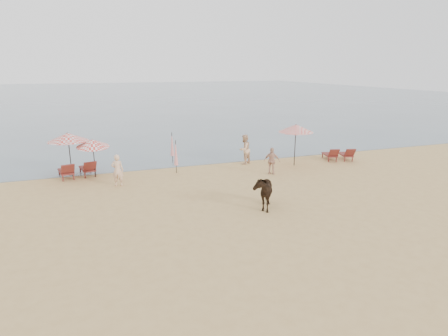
# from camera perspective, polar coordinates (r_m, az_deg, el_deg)

# --- Properties ---
(ground) EXTENTS (120.00, 120.00, 0.00)m
(ground) POSITION_cam_1_polar(r_m,az_deg,el_deg) (15.05, 6.46, -8.75)
(ground) COLOR tan
(ground) RESTS_ON ground
(sea) EXTENTS (160.00, 140.00, 0.06)m
(sea) POSITION_cam_1_polar(r_m,az_deg,el_deg) (92.73, -16.00, 10.77)
(sea) COLOR #51606B
(sea) RESTS_ON ground
(lounger_cluster_left) EXTENTS (2.18, 2.12, 0.67)m
(lounger_cluster_left) POSITION_cam_1_polar(r_m,az_deg,el_deg) (22.78, -21.43, -0.20)
(lounger_cluster_left) COLOR maroon
(lounger_cluster_left) RESTS_ON ground
(lounger_cluster_right) EXTENTS (2.11, 2.06, 0.62)m
(lounger_cluster_right) POSITION_cam_1_polar(r_m,az_deg,el_deg) (26.25, 17.07, 2.04)
(lounger_cluster_right) COLOR maroon
(lounger_cluster_right) RESTS_ON ground
(umbrella_open_left_a) EXTENTS (2.22, 2.22, 2.53)m
(umbrella_open_left_a) POSITION_cam_1_polar(r_m,az_deg,el_deg) (22.78, -22.68, 4.36)
(umbrella_open_left_a) COLOR black
(umbrella_open_left_a) RESTS_ON ground
(umbrella_open_left_b) EXTENTS (1.78, 1.82, 2.27)m
(umbrella_open_left_b) POSITION_cam_1_polar(r_m,az_deg,el_deg) (22.15, -19.38, 3.59)
(umbrella_open_left_b) COLOR black
(umbrella_open_left_b) RESTS_ON ground
(umbrella_open_right) EXTENTS (2.17, 2.17, 2.65)m
(umbrella_open_right) POSITION_cam_1_polar(r_m,az_deg,el_deg) (23.87, 10.90, 5.96)
(umbrella_open_right) COLOR black
(umbrella_open_right) RESTS_ON ground
(umbrella_closed_left) EXTENTS (0.25, 0.25, 2.04)m
(umbrella_closed_left) POSITION_cam_1_polar(r_m,az_deg,el_deg) (24.42, -7.91, 3.60)
(umbrella_closed_left) COLOR black
(umbrella_closed_left) RESTS_ON ground
(umbrella_closed_right) EXTENTS (0.24, 0.24, 1.96)m
(umbrella_closed_right) POSITION_cam_1_polar(r_m,az_deg,el_deg) (22.08, -7.35, 2.28)
(umbrella_closed_right) COLOR black
(umbrella_closed_right) RESTS_ON ground
(cow) EXTENTS (1.55, 2.05, 1.58)m
(cow) POSITION_cam_1_polar(r_m,az_deg,el_deg) (16.63, 5.89, -3.46)
(cow) COLOR black
(cow) RESTS_ON ground
(beachgoer_left) EXTENTS (0.70, 0.54, 1.70)m
(beachgoer_left) POSITION_cam_1_polar(r_m,az_deg,el_deg) (20.34, -15.91, -0.33)
(beachgoer_left) COLOR #E3B38E
(beachgoer_left) RESTS_ON ground
(beachgoer_right_a) EXTENTS (1.17, 1.11, 1.92)m
(beachgoer_right_a) POSITION_cam_1_polar(r_m,az_deg,el_deg) (24.12, 3.13, 2.86)
(beachgoer_right_a) COLOR #DEB08B
(beachgoer_right_a) RESTS_ON ground
(beachgoer_right_b) EXTENTS (0.99, 0.83, 1.58)m
(beachgoer_right_b) POSITION_cam_1_polar(r_m,az_deg,el_deg) (21.93, 7.32, 1.07)
(beachgoer_right_b) COLOR tan
(beachgoer_right_b) RESTS_ON ground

